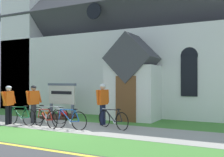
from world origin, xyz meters
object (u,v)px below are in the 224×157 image
at_px(bicycle_black, 69,119).
at_px(bicycle_orange, 20,116).
at_px(bicycle_silver, 113,119).
at_px(bicycle_yellow, 45,118).
at_px(church_sign, 62,95).
at_px(yard_deciduous_tree, 41,57).
at_px(cyclist_in_blue_jersey, 34,101).
at_px(cyclist_in_yellow_jersey, 103,101).
at_px(bicycle_green, 49,115).
at_px(cyclist_in_red_jersey, 9,102).

xyz_separation_m(bicycle_black, bicycle_orange, (-2.45, -0.13, 0.01)).
bearing_deg(bicycle_silver, bicycle_black, -148.10).
bearing_deg(bicycle_yellow, church_sign, 115.77).
distance_m(bicycle_orange, yard_deciduous_tree, 9.74).
height_order(bicycle_orange, cyclist_in_blue_jersey, cyclist_in_blue_jersey).
xyz_separation_m(bicycle_black, cyclist_in_yellow_jersey, (0.69, 1.47, 0.66)).
distance_m(church_sign, yard_deciduous_tree, 7.48).
distance_m(church_sign, bicycle_silver, 4.41).
distance_m(church_sign, bicycle_green, 2.28).
height_order(bicycle_orange, cyclist_in_yellow_jersey, cyclist_in_yellow_jersey).
bearing_deg(bicycle_yellow, cyclist_in_red_jersey, -174.01).
bearing_deg(church_sign, yard_deciduous_tree, 140.30).
relative_size(bicycle_green, cyclist_in_blue_jersey, 1.04).
relative_size(bicycle_silver, cyclist_in_red_jersey, 1.00).
xyz_separation_m(bicycle_silver, yard_deciduous_tree, (-9.36, 6.34, 3.31)).
relative_size(bicycle_orange, yard_deciduous_tree, 0.34).
relative_size(bicycle_yellow, bicycle_orange, 0.94).
relative_size(bicycle_orange, cyclist_in_red_jersey, 1.07).
bearing_deg(church_sign, bicycle_black, -47.95).
relative_size(cyclist_in_blue_jersey, yard_deciduous_tree, 0.32).
distance_m(cyclist_in_yellow_jersey, yard_deciduous_tree, 10.68).
xyz_separation_m(bicycle_green, cyclist_in_blue_jersey, (-0.65, -0.25, 0.60)).
height_order(cyclist_in_yellow_jersey, cyclist_in_blue_jersey, cyclist_in_yellow_jersey).
bearing_deg(cyclist_in_red_jersey, yard_deciduous_tree, 123.21).
bearing_deg(bicycle_black, bicycle_yellow, -175.39).
bearing_deg(cyclist_in_blue_jersey, bicycle_black, -12.67).
height_order(bicycle_silver, bicycle_orange, bicycle_orange).
distance_m(bicycle_yellow, cyclist_in_blue_jersey, 1.47).
relative_size(church_sign, cyclist_in_red_jersey, 1.09).
distance_m(bicycle_green, bicycle_orange, 1.19).
relative_size(bicycle_black, yard_deciduous_tree, 0.33).
xyz_separation_m(bicycle_silver, cyclist_in_red_jersey, (-4.43, -1.19, 0.60)).
relative_size(church_sign, yard_deciduous_tree, 0.35).
height_order(bicycle_green, bicycle_black, bicycle_black).
bearing_deg(bicycle_orange, cyclist_in_yellow_jersey, 26.96).
bearing_deg(yard_deciduous_tree, cyclist_in_yellow_jersey, -33.96).
height_order(bicycle_black, cyclist_in_blue_jersey, cyclist_in_blue_jersey).
bearing_deg(cyclist_in_blue_jersey, bicycle_yellow, -26.95).
xyz_separation_m(church_sign, yard_deciduous_tree, (-5.42, 4.50, 2.53)).
bearing_deg(cyclist_in_red_jersey, cyclist_in_yellow_jersey, 25.60).
distance_m(bicycle_yellow, bicycle_silver, 2.76).
bearing_deg(bicycle_black, cyclist_in_blue_jersey, 167.33).
relative_size(bicycle_green, bicycle_yellow, 1.04).
relative_size(bicycle_black, cyclist_in_blue_jersey, 1.03).
xyz_separation_m(bicycle_orange, cyclist_in_yellow_jersey, (3.14, 1.59, 0.65)).
relative_size(bicycle_orange, cyclist_in_yellow_jersey, 1.01).
height_order(bicycle_black, cyclist_in_yellow_jersey, cyclist_in_yellow_jersey).
bearing_deg(bicycle_black, cyclist_in_yellow_jersey, 64.92).
height_order(church_sign, bicycle_green, church_sign).
distance_m(bicycle_black, cyclist_in_red_jersey, 3.04).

